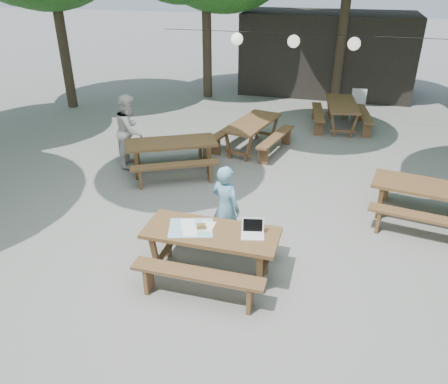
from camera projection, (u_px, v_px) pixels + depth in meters
ground at (250, 230)px, 7.86m from camera, size 80.00×80.00×0.00m
pavilion at (327, 53)px, 16.08m from camera, size 6.00×3.00×2.80m
main_picnic_table at (211, 251)px, 6.59m from camera, size 2.00×1.58×0.75m
picnic_table_nw at (172, 156)px, 9.89m from camera, size 2.42×2.28×0.75m
picnic_table_ne at (428, 204)px, 7.90m from camera, size 2.13×1.87×0.75m
picnic_table_far_w at (252, 135)px, 11.15m from camera, size 1.94×2.19×0.75m
picnic_table_far_e at (341, 115)px, 12.66m from camera, size 1.83×2.10×0.75m
woman at (226, 207)px, 7.08m from camera, size 0.63×0.53×1.46m
second_person at (130, 131)px, 10.09m from camera, size 0.78×0.92×1.68m
plastic_chair at (357, 111)px, 13.46m from camera, size 0.45×0.45×0.90m
laptop at (253, 231)px, 6.31m from camera, size 0.38×0.32×0.24m
tabletop_clutter at (193, 227)px, 6.49m from camera, size 0.78×0.71×0.08m
paper_lanterns at (294, 41)px, 11.93m from camera, size 9.00×0.34×0.38m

